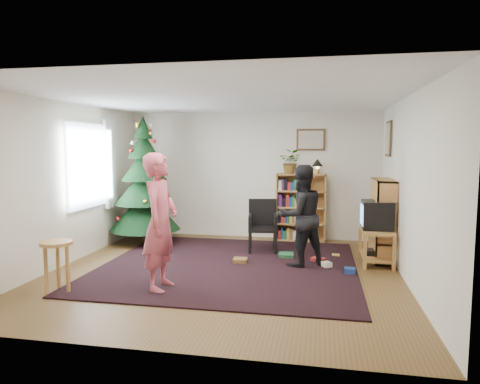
% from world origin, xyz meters
% --- Properties ---
extents(floor, '(5.00, 5.00, 0.00)m').
position_xyz_m(floor, '(0.00, 0.00, 0.00)').
color(floor, brown).
rests_on(floor, ground).
extents(ceiling, '(5.00, 5.00, 0.00)m').
position_xyz_m(ceiling, '(0.00, 0.00, 2.50)').
color(ceiling, white).
rests_on(ceiling, wall_back).
extents(wall_back, '(5.00, 0.02, 2.50)m').
position_xyz_m(wall_back, '(0.00, 2.50, 1.25)').
color(wall_back, silver).
rests_on(wall_back, floor).
extents(wall_front, '(5.00, 0.02, 2.50)m').
position_xyz_m(wall_front, '(0.00, -2.50, 1.25)').
color(wall_front, silver).
rests_on(wall_front, floor).
extents(wall_left, '(0.02, 5.00, 2.50)m').
position_xyz_m(wall_left, '(-2.50, 0.00, 1.25)').
color(wall_left, silver).
rests_on(wall_left, floor).
extents(wall_right, '(0.02, 5.00, 2.50)m').
position_xyz_m(wall_right, '(2.50, 0.00, 1.25)').
color(wall_right, silver).
rests_on(wall_right, floor).
extents(rug, '(3.80, 3.60, 0.02)m').
position_xyz_m(rug, '(0.00, 0.30, 0.01)').
color(rug, black).
rests_on(rug, floor).
extents(window_pane, '(0.04, 1.20, 1.40)m').
position_xyz_m(window_pane, '(-2.47, 0.60, 1.50)').
color(window_pane, silver).
rests_on(window_pane, wall_left).
extents(curtain, '(0.06, 0.35, 1.60)m').
position_xyz_m(curtain, '(-2.43, 1.30, 1.50)').
color(curtain, silver).
rests_on(curtain, wall_left).
extents(picture_back, '(0.55, 0.03, 0.42)m').
position_xyz_m(picture_back, '(1.15, 2.48, 1.95)').
color(picture_back, '#4C3319').
rests_on(picture_back, wall_back).
extents(picture_right, '(0.03, 0.50, 0.60)m').
position_xyz_m(picture_right, '(2.48, 1.75, 1.95)').
color(picture_right, '#4C3319').
rests_on(picture_right, wall_right).
extents(christmas_tree, '(1.32, 1.32, 2.39)m').
position_xyz_m(christmas_tree, '(-1.90, 1.60, 1.00)').
color(christmas_tree, '#3F2816').
rests_on(christmas_tree, rug).
extents(bookshelf_back, '(0.95, 0.30, 1.30)m').
position_xyz_m(bookshelf_back, '(0.98, 2.34, 0.66)').
color(bookshelf_back, '#AF753E').
rests_on(bookshelf_back, floor).
extents(bookshelf_right, '(0.30, 0.95, 1.30)m').
position_xyz_m(bookshelf_right, '(2.34, 1.19, 0.66)').
color(bookshelf_right, '#AF753E').
rests_on(bookshelf_right, floor).
extents(tv_stand, '(0.47, 0.85, 0.55)m').
position_xyz_m(tv_stand, '(2.22, 0.89, 0.32)').
color(tv_stand, '#AF753E').
rests_on(tv_stand, floor).
extents(crt_tv, '(0.46, 0.50, 0.43)m').
position_xyz_m(crt_tv, '(2.22, 0.89, 0.77)').
color(crt_tv, black).
rests_on(crt_tv, tv_stand).
extents(armchair, '(0.56, 0.56, 0.90)m').
position_xyz_m(armchair, '(0.39, 1.37, 0.48)').
color(armchair, black).
rests_on(armchair, rug).
extents(stool, '(0.39, 0.39, 0.65)m').
position_xyz_m(stool, '(-1.85, -1.26, 0.50)').
color(stool, '#AF753E').
rests_on(stool, floor).
extents(person_standing, '(0.42, 0.64, 1.74)m').
position_xyz_m(person_standing, '(-0.63, -0.89, 0.87)').
color(person_standing, '#BF4C5B').
rests_on(person_standing, rug).
extents(person_by_chair, '(0.95, 0.89, 1.55)m').
position_xyz_m(person_by_chair, '(1.07, 0.52, 0.77)').
color(person_by_chair, black).
rests_on(person_by_chair, rug).
extents(potted_plant, '(0.50, 0.46, 0.46)m').
position_xyz_m(potted_plant, '(0.78, 2.34, 1.53)').
color(potted_plant, gray).
rests_on(potted_plant, bookshelf_back).
extents(table_lamp, '(0.22, 0.22, 0.29)m').
position_xyz_m(table_lamp, '(1.28, 2.34, 1.49)').
color(table_lamp, '#A57F33').
rests_on(table_lamp, bookshelf_back).
extents(floor_clutter, '(1.85, 1.20, 0.08)m').
position_xyz_m(floor_clutter, '(1.19, 0.69, 0.04)').
color(floor_clutter, '#A51E19').
rests_on(floor_clutter, rug).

